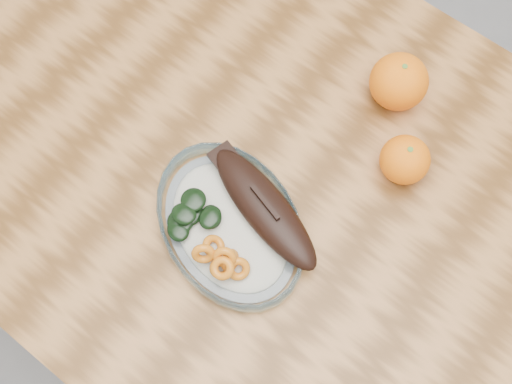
# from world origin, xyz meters

# --- Properties ---
(ground) EXTENTS (3.00, 3.00, 0.00)m
(ground) POSITION_xyz_m (0.00, 0.00, 0.00)
(ground) COLOR slate
(ground) RESTS_ON ground
(dining_table) EXTENTS (1.20, 0.80, 0.75)m
(dining_table) POSITION_xyz_m (0.00, 0.00, 0.65)
(dining_table) COLOR #593515
(dining_table) RESTS_ON ground
(plated_meal) EXTENTS (0.61, 0.61, 0.08)m
(plated_meal) POSITION_xyz_m (-0.05, -0.10, 0.77)
(plated_meal) COLOR white
(plated_meal) RESTS_ON dining_table
(orange_left) EXTENTS (0.09, 0.09, 0.09)m
(orange_left) POSITION_xyz_m (0.01, 0.22, 0.79)
(orange_left) COLOR orange
(orange_left) RESTS_ON dining_table
(orange_right) EXTENTS (0.07, 0.07, 0.07)m
(orange_right) POSITION_xyz_m (0.09, 0.12, 0.79)
(orange_right) COLOR orange
(orange_right) RESTS_ON dining_table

